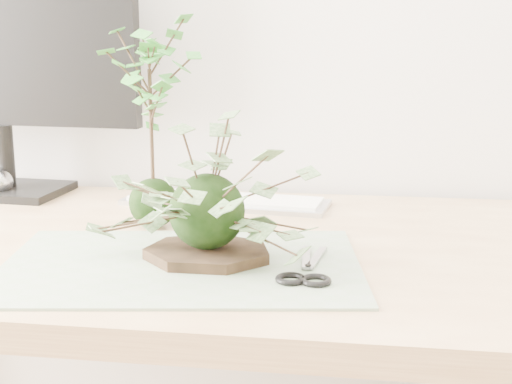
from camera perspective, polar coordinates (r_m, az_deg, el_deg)
desk at (r=1.15m, az=-2.93°, el=-8.11°), size 1.60×0.70×0.74m
cutting_mat at (r=1.00m, az=-6.00°, el=-5.80°), size 0.54×0.40×0.00m
stone_dish at (r=1.02m, az=-3.89°, el=-4.91°), size 0.19×0.19×0.01m
ivy_kokedama at (r=0.99m, az=-3.99°, el=1.27°), size 0.33×0.33×0.21m
maple_kokedama at (r=1.17m, az=-8.50°, el=8.72°), size 0.22×0.22×0.34m
keyboard at (r=1.34m, az=-2.48°, el=-0.71°), size 0.40×0.16×0.01m
scissors at (r=0.94m, az=4.01°, el=-6.60°), size 0.07×0.17×0.01m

